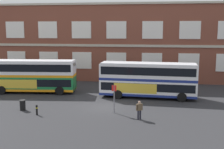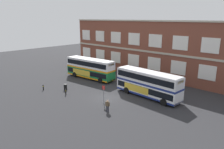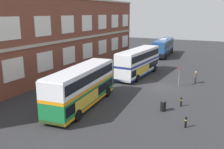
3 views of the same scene
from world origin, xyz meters
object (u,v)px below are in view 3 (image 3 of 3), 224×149
object	(u,v)px
touring_coach	(164,47)
bus_stand_flag	(179,74)
double_decker_near	(82,86)
safety_bollard_east	(181,102)
double_decker_middle	(139,62)
safety_bollard_west	(186,122)
station_litter_bin	(163,106)
waiting_passenger	(195,77)

from	to	relation	value
touring_coach	bus_stand_flag	distance (m)	23.99
double_decker_near	safety_bollard_east	xyz separation A→B (m)	(4.47, -9.12, -1.66)
double_decker_middle	bus_stand_flag	distance (m)	7.38
bus_stand_flag	safety_bollard_west	size ratio (longest dim) A/B	2.84
double_decker_middle	station_litter_bin	distance (m)	14.11
double_decker_near	touring_coach	bearing A→B (deg)	1.24
double_decker_near	station_litter_bin	distance (m)	8.31
touring_coach	safety_bollard_west	distance (m)	36.17
double_decker_middle	waiting_passenger	world-z (taller)	double_decker_middle
double_decker_middle	touring_coach	xyz separation A→B (m)	(19.57, 1.40, -0.24)
waiting_passenger	safety_bollard_west	world-z (taller)	waiting_passenger
double_decker_middle	double_decker_near	bearing A→B (deg)	177.37
bus_stand_flag	safety_bollard_west	world-z (taller)	bus_stand_flag
double_decker_near	double_decker_middle	distance (m)	14.54
double_decker_near	safety_bollard_west	world-z (taller)	double_decker_near
double_decker_near	bus_stand_flag	xyz separation A→B (m)	(11.53, -7.40, -0.51)
waiting_passenger	double_decker_near	bearing A→B (deg)	146.98
touring_coach	safety_bollard_east	xyz separation A→B (m)	(-29.62, -9.85, -1.42)
waiting_passenger	safety_bollard_east	distance (m)	9.56
touring_coach	bus_stand_flag	bearing A→B (deg)	-160.18
touring_coach	safety_bollard_west	bearing A→B (deg)	-161.99
bus_stand_flag	safety_bollard_east	xyz separation A→B (m)	(-7.06, -1.72, -1.14)
station_litter_bin	safety_bollard_east	world-z (taller)	station_litter_bin
waiting_passenger	safety_bollard_west	size ratio (longest dim) A/B	1.79
touring_coach	bus_stand_flag	size ratio (longest dim) A/B	4.51
waiting_passenger	touring_coach	bearing A→B (deg)	26.13
touring_coach	waiting_passenger	xyz separation A→B (m)	(-20.08, -9.85, -0.98)
double_decker_near	double_decker_middle	world-z (taller)	same
safety_bollard_west	touring_coach	bearing A→B (deg)	18.01
bus_stand_flag	double_decker_middle	bearing A→B (deg)	66.02
double_decker_middle	safety_bollard_east	size ratio (longest dim) A/B	11.69
bus_stand_flag	safety_bollard_west	distance (m)	12.25
double_decker_near	bus_stand_flag	size ratio (longest dim) A/B	4.15
double_decker_middle	touring_coach	bearing A→B (deg)	4.10
bus_stand_flag	safety_bollard_east	size ratio (longest dim) A/B	2.84
waiting_passenger	bus_stand_flag	world-z (taller)	bus_stand_flag
touring_coach	station_litter_bin	xyz separation A→B (m)	(-31.65, -8.51, -1.39)
safety_bollard_west	safety_bollard_east	bearing A→B (deg)	15.54
waiting_passenger	safety_bollard_west	bearing A→B (deg)	-174.69
double_decker_middle	station_litter_bin	size ratio (longest dim) A/B	10.79
double_decker_middle	touring_coach	distance (m)	19.62
double_decker_middle	touring_coach	world-z (taller)	double_decker_middle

